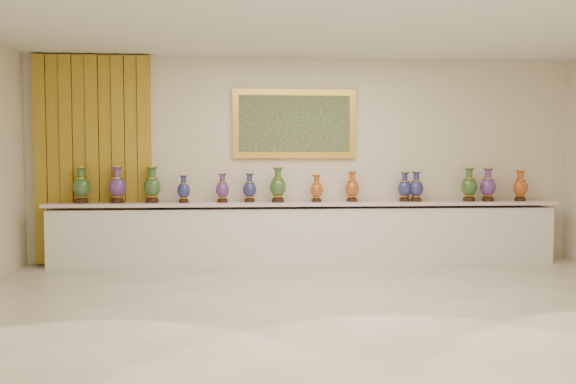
# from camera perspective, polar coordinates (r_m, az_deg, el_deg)

# --- Properties ---
(ground) EXTENTS (8.00, 8.00, 0.00)m
(ground) POSITION_cam_1_polar(r_m,az_deg,el_deg) (5.98, 4.23, -11.16)
(ground) COLOR beige
(ground) RESTS_ON ground
(room) EXTENTS (8.00, 8.00, 8.00)m
(room) POSITION_cam_1_polar(r_m,az_deg,el_deg) (8.35, -16.11, 3.72)
(room) COLOR beige
(room) RESTS_ON ground
(counter) EXTENTS (7.28, 0.48, 0.90)m
(counter) POSITION_cam_1_polar(r_m,az_deg,el_deg) (8.12, 1.86, -4.27)
(counter) COLOR white
(counter) RESTS_ON ground
(vase_0) EXTENTS (0.31, 0.31, 0.51)m
(vase_0) POSITION_cam_1_polar(r_m,az_deg,el_deg) (8.30, -20.25, 0.50)
(vase_0) COLOR #331D0E
(vase_0) RESTS_ON counter
(vase_1) EXTENTS (0.31, 0.31, 0.51)m
(vase_1) POSITION_cam_1_polar(r_m,az_deg,el_deg) (8.20, -16.96, 0.54)
(vase_1) COLOR #331D0E
(vase_1) RESTS_ON counter
(vase_2) EXTENTS (0.26, 0.26, 0.51)m
(vase_2) POSITION_cam_1_polar(r_m,az_deg,el_deg) (8.12, -13.62, 0.55)
(vase_2) COLOR #331D0E
(vase_2) RESTS_ON counter
(vase_3) EXTENTS (0.20, 0.20, 0.39)m
(vase_3) POSITION_cam_1_polar(r_m,az_deg,el_deg) (8.02, -10.55, 0.18)
(vase_3) COLOR #331D0E
(vase_3) RESTS_ON counter
(vase_4) EXTENTS (0.22, 0.22, 0.41)m
(vase_4) POSITION_cam_1_polar(r_m,az_deg,el_deg) (8.00, -6.68, 0.27)
(vase_4) COLOR #331D0E
(vase_4) RESTS_ON counter
(vase_5) EXTENTS (0.21, 0.21, 0.41)m
(vase_5) POSITION_cam_1_polar(r_m,az_deg,el_deg) (8.03, -3.92, 0.30)
(vase_5) COLOR #331D0E
(vase_5) RESTS_ON counter
(vase_6) EXTENTS (0.24, 0.24, 0.50)m
(vase_6) POSITION_cam_1_polar(r_m,az_deg,el_deg) (7.99, -1.03, 0.56)
(vase_6) COLOR #331D0E
(vase_6) RESTS_ON counter
(vase_7) EXTENTS (0.22, 0.22, 0.39)m
(vase_7) POSITION_cam_1_polar(r_m,az_deg,el_deg) (8.07, 2.92, 0.25)
(vase_7) COLOR #331D0E
(vase_7) RESTS_ON counter
(vase_8) EXTENTS (0.26, 0.26, 0.44)m
(vase_8) POSITION_cam_1_polar(r_m,az_deg,el_deg) (8.17, 6.53, 0.40)
(vase_8) COLOR #331D0E
(vase_8) RESTS_ON counter
(vase_9) EXTENTS (0.26, 0.26, 0.43)m
(vase_9) POSITION_cam_1_polar(r_m,az_deg,el_deg) (8.33, 11.77, 0.39)
(vase_9) COLOR #331D0E
(vase_9) RESTS_ON counter
(vase_10) EXTENTS (0.25, 0.25, 0.44)m
(vase_10) POSITION_cam_1_polar(r_m,az_deg,el_deg) (8.35, 12.90, 0.41)
(vase_10) COLOR #331D0E
(vase_10) RESTS_ON counter
(vase_11) EXTENTS (0.28, 0.28, 0.49)m
(vase_11) POSITION_cam_1_polar(r_m,az_deg,el_deg) (8.59, 17.92, 0.58)
(vase_11) COLOR #331D0E
(vase_11) RESTS_ON counter
(vase_12) EXTENTS (0.29, 0.29, 0.49)m
(vase_12) POSITION_cam_1_polar(r_m,az_deg,el_deg) (8.71, 19.64, 0.56)
(vase_12) COLOR #331D0E
(vase_12) RESTS_ON counter
(vase_13) EXTENTS (0.21, 0.21, 0.46)m
(vase_13) POSITION_cam_1_polar(r_m,az_deg,el_deg) (8.92, 22.53, 0.47)
(vase_13) COLOR #331D0E
(vase_13) RESTS_ON counter
(label_card) EXTENTS (0.10, 0.06, 0.00)m
(label_card) POSITION_cam_1_polar(r_m,az_deg,el_deg) (7.90, -7.70, -1.10)
(label_card) COLOR white
(label_card) RESTS_ON counter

